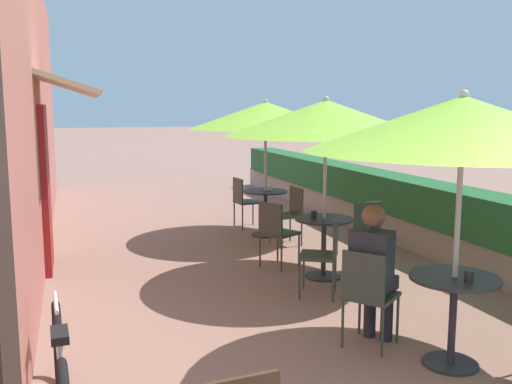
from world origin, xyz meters
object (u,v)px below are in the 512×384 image
cafe_chair_mid_right (371,231)px  coffee_cup_mid (314,215)px  cafe_chair_mid_left (325,250)px  coffee_cup_far (271,187)px  patio_umbrella_near (463,124)px  patio_umbrella_far (266,115)px  coffee_cup_near (469,276)px  patio_table_mid (324,236)px  patio_umbrella_mid (326,118)px  patio_table_near (453,304)px  seated_patron_near_left (374,268)px  cafe_chair_near_left (368,291)px  patio_table_far (265,204)px  cafe_chair_mid_back (276,229)px  cafe_chair_far_right (290,211)px  bicycle_leaning (61,377)px

cafe_chair_mid_right → coffee_cup_mid: cafe_chair_mid_right is taller
cafe_chair_mid_left → coffee_cup_far: cafe_chair_mid_left is taller
patio_umbrella_near → patio_umbrella_far: same height
coffee_cup_near → patio_table_mid: size_ratio=0.12×
coffee_cup_mid → patio_umbrella_mid: bearing=-16.8°
coffee_cup_far → patio_umbrella_mid: bearing=-94.1°
patio_table_near → seated_patron_near_left: bearing=125.1°
patio_umbrella_mid → cafe_chair_near_left: bearing=-104.6°
coffee_cup_near → patio_table_far: bearing=88.8°
cafe_chair_mid_back → patio_table_far: bearing=134.8°
coffee_cup_mid → coffee_cup_far: bearing=83.0°
patio_table_near → coffee_cup_near: coffee_cup_near is taller
patio_table_near → cafe_chair_mid_back: bearing=97.0°
coffee_cup_near → cafe_chair_far_right: cafe_chair_far_right is taller
patio_table_near → cafe_chair_far_right: (0.27, 4.24, 0.00)m
coffee_cup_mid → bicycle_leaning: bearing=-138.4°
cafe_chair_near_left → patio_table_mid: cafe_chair_near_left is taller
coffee_cup_near → coffee_cup_mid: 2.72m
patio_umbrella_near → bicycle_leaning: patio_umbrella_near is taller
seated_patron_near_left → cafe_chair_mid_right: (1.13, 2.03, -0.17)m
bicycle_leaning → cafe_chair_far_right: bearing=49.7°
cafe_chair_near_left → seated_patron_near_left: 0.20m
cafe_chair_mid_left → patio_umbrella_far: size_ratio=0.36×
patio_umbrella_near → cafe_chair_mid_back: (-0.38, 3.09, -1.42)m
cafe_chair_mid_left → cafe_chair_mid_right: bearing=-23.7°
patio_umbrella_near → patio_umbrella_mid: 2.52m
patio_umbrella_far → coffee_cup_far: 1.16m
seated_patron_near_left → coffee_cup_mid: seated_patron_near_left is taller
coffee_cup_near → cafe_chair_far_right: 4.41m
patio_umbrella_far → patio_table_mid: bearing=-91.9°
cafe_chair_near_left → patio_umbrella_far: 4.69m
cafe_chair_far_right → cafe_chair_mid_left: bearing=160.9°
patio_umbrella_mid → cafe_chair_mid_back: 1.59m
cafe_chair_near_left → coffee_cup_near: size_ratio=9.67×
cafe_chair_mid_left → cafe_chair_mid_right: same height
patio_table_near → coffee_cup_far: (0.21, 4.94, 0.27)m
cafe_chair_mid_right → cafe_chair_mid_back: (-1.11, 0.48, 0.00)m
patio_table_far → patio_table_mid: bearing=-91.9°
patio_umbrella_near → patio_umbrella_mid: (0.04, 2.52, 0.00)m
cafe_chair_near_left → cafe_chair_mid_right: (1.22, 2.10, 0.00)m
seated_patron_near_left → patio_table_far: seated_patron_near_left is taller
patio_table_far → coffee_cup_far: size_ratio=8.20×
patio_table_near → seated_patron_near_left: seated_patron_near_left is taller
patio_table_near → cafe_chair_mid_back: (-0.38, 3.09, 0.00)m
seated_patron_near_left → patio_umbrella_mid: bearing=129.3°
cafe_chair_mid_right → cafe_chair_mid_back: same height
cafe_chair_mid_right → cafe_chair_far_right: bearing=-74.5°
patio_umbrella_far → cafe_chair_far_right: bearing=-76.9°
cafe_chair_near_left → seated_patron_near_left: (0.09, 0.07, 0.17)m
cafe_chair_mid_back → cafe_chair_far_right: bearing=120.5°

